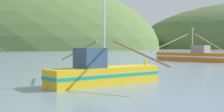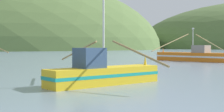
# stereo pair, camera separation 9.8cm
# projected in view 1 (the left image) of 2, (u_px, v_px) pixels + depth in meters

# --- Properties ---
(fishing_boat_yellow) EXTENTS (7.55, 9.14, 6.39)m
(fishing_boat_yellow) POSITION_uv_depth(u_px,v_px,m) (103.00, 73.00, 19.21)
(fishing_boat_yellow) COLOR gold
(fishing_boat_yellow) RESTS_ON ground
(fishing_boat_orange) EXTENTS (15.90, 11.11, 5.05)m
(fishing_boat_orange) POSITION_uv_depth(u_px,v_px,m) (192.00, 56.00, 47.61)
(fishing_boat_orange) COLOR orange
(fishing_boat_orange) RESTS_ON ground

